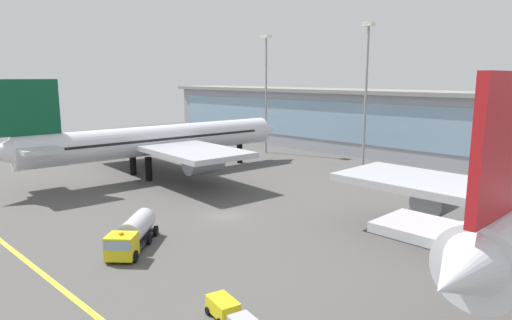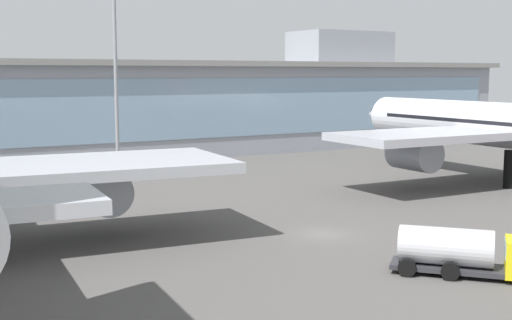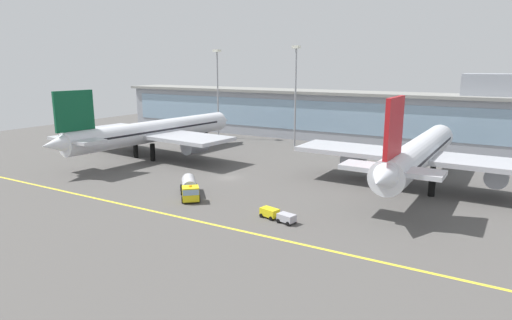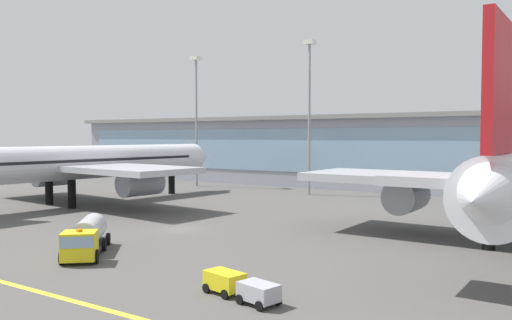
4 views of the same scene
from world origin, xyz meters
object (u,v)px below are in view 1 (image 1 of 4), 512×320
at_px(baggage_tug_near, 233,316).
at_px(apron_light_mast_west, 266,78).
at_px(airliner_near_left, 157,141).
at_px(fuel_tanker_truck, 132,234).
at_px(apron_light_mast_centre, 367,76).

distance_m(baggage_tug_near, apron_light_mast_west, 73.78).
distance_m(airliner_near_left, apron_light_mast_west, 32.27).
bearing_deg(apron_light_mast_west, fuel_tanker_truck, -59.27).
xyz_separation_m(airliner_near_left, apron_light_mast_centre, (22.29, 29.42, 10.81)).
bearing_deg(fuel_tanker_truck, airliner_near_left, -169.03).
bearing_deg(fuel_tanker_truck, apron_light_mast_west, 169.09).
relative_size(baggage_tug_near, apron_light_mast_centre, 0.22).
relative_size(fuel_tanker_truck, baggage_tug_near, 1.44).
distance_m(airliner_near_left, baggage_tug_near, 50.85).
bearing_deg(fuel_tanker_truck, baggage_tug_near, 39.93).
height_order(baggage_tug_near, apron_light_mast_centre, apron_light_mast_centre).
xyz_separation_m(airliner_near_left, baggage_tug_near, (44.84, -23.43, -5.20)).
distance_m(baggage_tug_near, apron_light_mast_centre, 59.64).
bearing_deg(airliner_near_left, apron_light_mast_centre, -31.72).
bearing_deg(baggage_tug_near, apron_light_mast_centre, -54.01).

